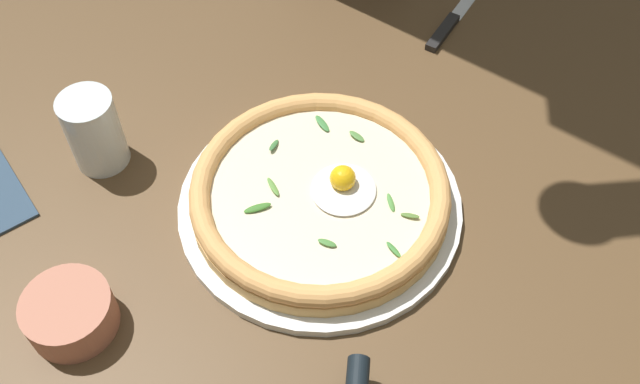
# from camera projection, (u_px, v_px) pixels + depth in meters

# --- Properties ---
(ground_plane) EXTENTS (2.40, 2.40, 0.03)m
(ground_plane) POSITION_uv_depth(u_px,v_px,m) (341.00, 196.00, 0.87)
(ground_plane) COLOR brown
(ground_plane) RESTS_ON ground
(pizza_plate) EXTENTS (0.33, 0.33, 0.01)m
(pizza_plate) POSITION_uv_depth(u_px,v_px,m) (320.00, 205.00, 0.84)
(pizza_plate) COLOR white
(pizza_plate) RESTS_ON ground
(pizza) EXTENTS (0.30, 0.30, 0.05)m
(pizza) POSITION_uv_depth(u_px,v_px,m) (320.00, 193.00, 0.82)
(pizza) COLOR #E4AE62
(pizza) RESTS_ON pizza_plate
(side_bowl) EXTENTS (0.09, 0.09, 0.04)m
(side_bowl) POSITION_uv_depth(u_px,v_px,m) (70.00, 313.00, 0.73)
(side_bowl) COLOR #BB7057
(side_bowl) RESTS_ON ground
(table_knife) EXTENTS (0.23, 0.06, 0.01)m
(table_knife) POSITION_uv_depth(u_px,v_px,m) (454.00, 17.00, 1.04)
(table_knife) COLOR silver
(table_knife) RESTS_ON ground
(drinking_glass) EXTENTS (0.06, 0.06, 0.10)m
(drinking_glass) POSITION_uv_depth(u_px,v_px,m) (96.00, 135.00, 0.85)
(drinking_glass) COLOR silver
(drinking_glass) RESTS_ON ground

